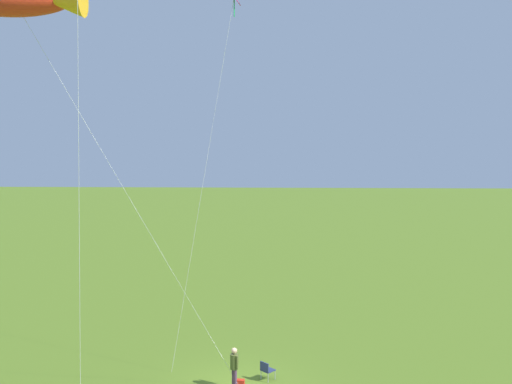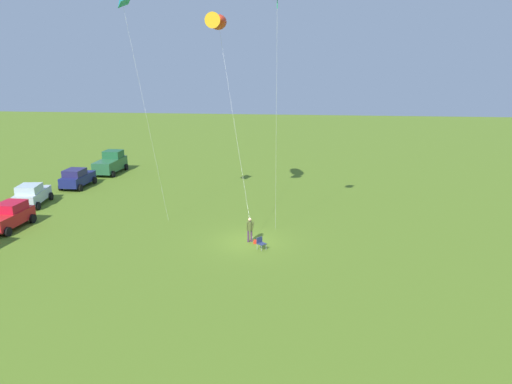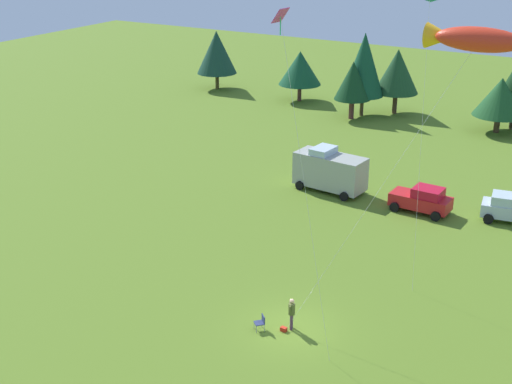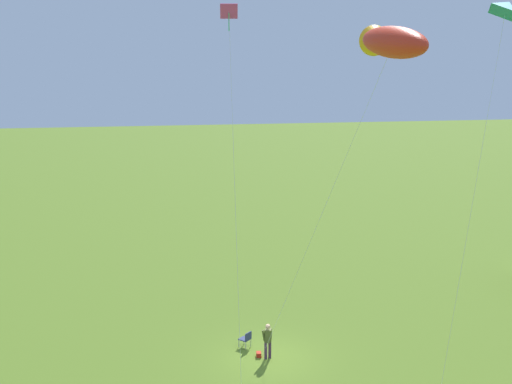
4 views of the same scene
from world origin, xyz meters
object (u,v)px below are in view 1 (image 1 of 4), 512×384
backpack_on_grass (241,382)px  kite_diamond_rainbow (230,21)px  folding_chair (266,369)px  kite_large_fish (26,1)px  person_kite_flyer (234,365)px

backpack_on_grass → kite_diamond_rainbow: kite_diamond_rainbow is taller
kite_diamond_rainbow → folding_chair: bearing=151.5°
kite_large_fish → backpack_on_grass: bearing=-152.5°
backpack_on_grass → folding_chair: bearing=-155.9°
kite_diamond_rainbow → person_kite_flyer: bearing=97.8°
folding_chair → kite_large_fish: bearing=160.8°
person_kite_flyer → folding_chair: 1.65m
folding_chair → backpack_on_grass: folding_chair is taller
folding_chair → kite_diamond_rainbow: size_ratio=0.05×
person_kite_flyer → kite_diamond_rainbow: 14.06m
folding_chair → kite_large_fish: size_ratio=0.05×
person_kite_flyer → kite_large_fish: size_ratio=0.11×
person_kite_flyer → folding_chair: bearing=12.8°
person_kite_flyer → folding_chair: person_kite_flyer is taller
person_kite_flyer → backpack_on_grass: (-0.23, -0.40, -0.91)m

